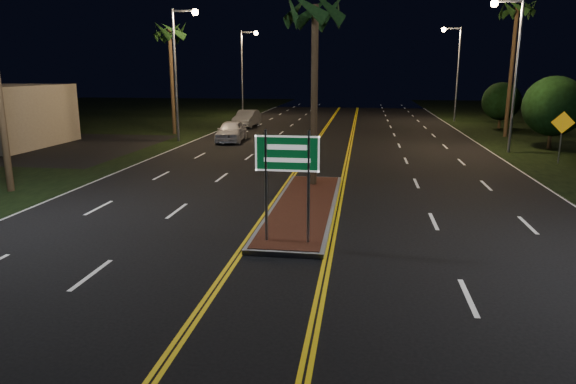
% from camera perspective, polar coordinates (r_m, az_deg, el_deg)
% --- Properties ---
extents(ground, '(120.00, 120.00, 0.00)m').
position_cam_1_polar(ground, '(12.28, -2.03, -10.34)').
color(ground, black).
rests_on(ground, ground).
extents(median_island, '(2.25, 10.25, 0.17)m').
position_cam_1_polar(median_island, '(18.81, 1.78, -1.59)').
color(median_island, gray).
rests_on(median_island, ground).
extents(highway_sign, '(1.80, 0.08, 3.20)m').
position_cam_1_polar(highway_sign, '(14.23, -0.10, 3.11)').
color(highway_sign, gray).
rests_on(highway_sign, ground).
extents(streetlight_left_mid, '(1.91, 0.44, 9.00)m').
position_cam_1_polar(streetlight_left_mid, '(37.28, -11.90, 14.19)').
color(streetlight_left_mid, gray).
rests_on(streetlight_left_mid, ground).
extents(streetlight_left_far, '(1.91, 0.44, 9.00)m').
position_cam_1_polar(streetlight_left_far, '(56.50, -4.77, 14.04)').
color(streetlight_left_far, gray).
rests_on(streetlight_left_far, ground).
extents(streetlight_right_mid, '(1.91, 0.44, 9.00)m').
position_cam_1_polar(streetlight_right_mid, '(34.15, 23.53, 13.50)').
color(streetlight_right_mid, gray).
rests_on(streetlight_right_mid, ground).
extents(streetlight_right_far, '(1.91, 0.44, 9.00)m').
position_cam_1_polar(streetlight_right_far, '(53.75, 18.00, 13.50)').
color(streetlight_right_far, gray).
rests_on(streetlight_right_far, ground).
extents(palm_median, '(2.40, 2.40, 8.30)m').
position_cam_1_polar(palm_median, '(21.78, 3.05, 19.51)').
color(palm_median, '#382819').
rests_on(palm_median, ground).
extents(palm_left_far, '(2.40, 2.40, 8.80)m').
position_cam_1_polar(palm_left_far, '(41.88, -13.04, 16.88)').
color(palm_left_far, '#382819').
rests_on(palm_left_far, ground).
extents(palm_right_far, '(2.40, 2.40, 10.30)m').
position_cam_1_polar(palm_right_far, '(42.65, 24.12, 17.92)').
color(palm_right_far, '#382819').
rests_on(palm_right_far, ground).
extents(shrub_mid, '(3.78, 3.78, 4.62)m').
position_cam_1_polar(shrub_mid, '(37.10, 27.42, 8.47)').
color(shrub_mid, '#382819').
rests_on(shrub_mid, ground).
extents(shrub_far, '(3.24, 3.24, 3.96)m').
position_cam_1_polar(shrub_far, '(48.57, 22.62, 9.28)').
color(shrub_far, '#382819').
rests_on(shrub_far, ground).
extents(car_near, '(2.59, 5.36, 1.74)m').
position_cam_1_polar(car_near, '(36.85, -6.34, 6.94)').
color(car_near, silver).
rests_on(car_near, ground).
extents(car_far, '(2.50, 5.28, 1.72)m').
position_cam_1_polar(car_far, '(46.59, -4.58, 8.30)').
color(car_far, '#9FA2A8').
rests_on(car_far, ground).
extents(warning_sign, '(1.17, 0.20, 2.80)m').
position_cam_1_polar(warning_sign, '(31.42, 28.16, 6.16)').
color(warning_sign, gray).
rests_on(warning_sign, ground).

